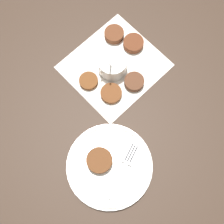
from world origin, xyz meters
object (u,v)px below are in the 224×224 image
object	(u,v)px
serving_plate	(109,166)
fritter_on_plate	(99,160)
fork	(126,164)
sauce_bowl	(112,65)

from	to	relation	value
serving_plate	fritter_on_plate	size ratio (longest dim) A/B	3.36
fritter_on_plate	fork	bearing A→B (deg)	133.01
sauce_bowl	fritter_on_plate	world-z (taller)	sauce_bowl
sauce_bowl	fritter_on_plate	distance (m)	0.29
sauce_bowl	serving_plate	size ratio (longest dim) A/B	0.47
serving_plate	fork	world-z (taller)	fork
sauce_bowl	serving_plate	world-z (taller)	sauce_bowl
sauce_bowl	fork	size ratio (longest dim) A/B	0.69
fork	serving_plate	bearing A→B (deg)	-35.20
sauce_bowl	fork	distance (m)	0.30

